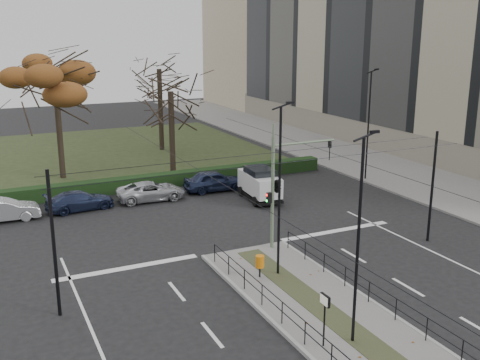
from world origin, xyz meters
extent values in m
plane|color=black|center=(0.00, 0.00, 0.00)|extent=(140.00, 140.00, 0.00)
cube|color=#63615F|center=(0.00, -2.50, 0.07)|extent=(4.40, 15.00, 0.14)
cube|color=#63615F|center=(18.00, 22.00, 0.07)|extent=(8.00, 90.00, 0.14)
cube|color=#242F17|center=(-6.00, 32.00, 0.05)|extent=(38.00, 26.00, 0.10)
cube|color=black|center=(-6.00, 18.60, 0.50)|extent=(38.00, 1.00, 1.00)
cube|color=tan|center=(28.00, 24.00, 9.00)|extent=(12.00, 52.00, 18.00)
cube|color=black|center=(21.95, 24.00, 9.90)|extent=(0.10, 50.96, 14.76)
cylinder|color=black|center=(-2.05, 4.00, 0.59)|extent=(0.04, 0.04, 0.90)
cylinder|color=black|center=(2.05, 4.00, 0.59)|extent=(0.04, 0.04, 0.90)
cylinder|color=black|center=(-2.05, -2.60, 1.04)|extent=(0.04, 13.20, 0.04)
cylinder|color=black|center=(2.05, -2.60, 1.04)|extent=(0.04, 13.20, 0.04)
cylinder|color=black|center=(-9.60, 2.00, 3.00)|extent=(0.14, 0.14, 6.00)
cylinder|color=black|center=(9.60, 2.00, 3.00)|extent=(0.14, 0.14, 6.00)
cylinder|color=black|center=(0.00, 1.00, 5.50)|extent=(20.00, 0.02, 0.02)
cylinder|color=black|center=(0.00, 3.00, 5.50)|extent=(20.00, 0.02, 0.02)
cylinder|color=black|center=(-3.50, -2.00, 5.30)|extent=(0.02, 34.00, 0.02)
cylinder|color=black|center=(3.50, -2.00, 5.30)|extent=(0.02, 34.00, 0.02)
cylinder|color=#63765A|center=(1.37, 4.50, 3.04)|extent=(0.18, 0.18, 5.80)
cylinder|color=#63765A|center=(3.15, 4.50, 5.50)|extent=(3.57, 0.11, 0.11)
imported|color=black|center=(4.72, 4.50, 4.94)|extent=(0.21, 0.24, 1.00)
imported|color=black|center=(1.61, 4.50, 3.49)|extent=(1.06, 2.26, 0.89)
cube|color=black|center=(1.17, 4.50, 2.82)|extent=(0.25, 0.18, 0.56)
sphere|color=#FF0C0C|center=(1.06, 4.50, 2.98)|extent=(0.12, 0.12, 0.12)
sphere|color=#0CE533|center=(1.06, 4.50, 2.68)|extent=(0.12, 0.12, 0.12)
cylinder|color=black|center=(-0.88, 1.52, 0.39)|extent=(0.08, 0.08, 0.50)
cylinder|color=orange|center=(-0.88, 1.52, 0.89)|extent=(0.40, 0.40, 0.55)
cylinder|color=black|center=(-1.50, -4.61, 1.08)|extent=(0.07, 0.07, 1.88)
cube|color=black|center=(-1.50, -4.61, 1.92)|extent=(0.09, 0.52, 0.39)
cube|color=silver|center=(-1.56, -4.61, 1.92)|extent=(0.02, 0.45, 0.33)
cylinder|color=black|center=(-0.36, -4.79, 3.88)|extent=(0.11, 0.11, 7.48)
cube|color=black|center=(0.06, -4.79, 7.76)|extent=(0.33, 0.13, 0.09)
cylinder|color=black|center=(0.05, 1.47, 4.00)|extent=(0.12, 0.12, 7.72)
cube|color=black|center=(0.48, 1.47, 8.00)|extent=(0.34, 0.14, 0.10)
cylinder|color=black|center=(14.50, 13.78, 4.15)|extent=(0.12, 0.12, 8.01)
cube|color=black|center=(14.95, 13.78, 8.30)|extent=(0.35, 0.14, 0.10)
imported|color=#ACAFB4|center=(-10.87, 15.36, 0.67)|extent=(4.14, 1.56, 1.35)
imported|color=#1C2542|center=(-6.41, 15.59, 0.62)|extent=(4.40, 2.18, 1.23)
imported|color=#ACAFB4|center=(-1.72, 15.74, 0.63)|extent=(4.61, 2.25, 1.26)
cube|color=silver|center=(4.89, 12.71, 1.15)|extent=(1.96, 4.06, 1.28)
cube|color=black|center=(4.89, 12.71, 1.91)|extent=(1.69, 2.28, 0.60)
cube|color=black|center=(4.89, 12.71, 0.30)|extent=(2.00, 4.14, 0.18)
cylinder|color=black|center=(5.61, 11.34, 0.33)|extent=(0.27, 0.68, 0.66)
cylinder|color=black|center=(3.96, 11.47, 0.33)|extent=(0.27, 0.68, 0.66)
cylinder|color=black|center=(5.82, 13.94, 0.33)|extent=(0.27, 0.68, 0.66)
cylinder|color=black|center=(4.17, 14.07, 0.33)|extent=(0.27, 0.68, 0.66)
cylinder|color=black|center=(-6.19, 24.15, 3.98)|extent=(0.44, 0.44, 7.75)
ellipsoid|color=brown|center=(-6.19, 24.15, 7.85)|extent=(9.32, 9.32, 4.87)
cylinder|color=black|center=(3.94, 31.09, 3.86)|extent=(0.44, 0.44, 7.53)
cylinder|color=black|center=(1.74, 21.36, 3.34)|extent=(0.44, 0.44, 6.48)
imported|color=#1C2542|center=(3.01, 16.03, 0.73)|extent=(4.41, 2.00, 1.47)
camera|label=1|loc=(-11.79, -19.38, 10.95)|focal=42.00mm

